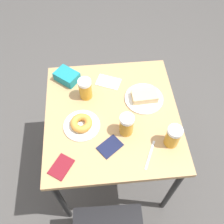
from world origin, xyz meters
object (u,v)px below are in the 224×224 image
object	(u,v)px
passport_far_edge	(110,146)
blue_pouch	(67,76)
napkin_folded	(108,82)
beer_mug_left	(85,89)
beer_mug_center	(173,136)
passport_near_edge	(61,167)
plate_with_cake	(144,97)
beer_mug_right	(127,125)
plate_with_donut	(81,124)
fork	(150,155)

from	to	relation	value
passport_far_edge	blue_pouch	world-z (taller)	blue_pouch
napkin_folded	blue_pouch	xyz separation A→B (m)	(0.26, -0.05, 0.03)
napkin_folded	passport_far_edge	size ratio (longest dim) A/B	1.13
beer_mug_left	beer_mug_center	size ratio (longest dim) A/B	1.00
passport_far_edge	beer_mug_left	bearing A→B (deg)	-72.34
beer_mug_left	passport_near_edge	size ratio (longest dim) A/B	0.89
beer_mug_left	blue_pouch	bearing A→B (deg)	-51.34
plate_with_cake	blue_pouch	size ratio (longest dim) A/B	1.33
beer_mug_center	beer_mug_left	bearing A→B (deg)	-39.31
beer_mug_right	napkin_folded	distance (m)	0.38
beer_mug_left	beer_mug_center	bearing A→B (deg)	140.69
napkin_folded	passport_near_edge	world-z (taller)	passport_near_edge
napkin_folded	passport_near_edge	size ratio (longest dim) A/B	1.13
plate_with_cake	beer_mug_right	distance (m)	0.26
beer_mug_right	passport_far_edge	xyz separation A→B (m)	(0.10, 0.09, -0.07)
plate_with_donut	beer_mug_right	distance (m)	0.26
beer_mug_right	blue_pouch	world-z (taller)	beer_mug_right
plate_with_cake	passport_near_edge	size ratio (longest dim) A/B	1.53
beer_mug_center	blue_pouch	distance (m)	0.76
napkin_folded	fork	world-z (taller)	same
plate_with_cake	beer_mug_left	xyz separation A→B (m)	(0.35, -0.06, 0.05)
beer_mug_right	napkin_folded	size ratio (longest dim) A/B	0.79
plate_with_donut	fork	bearing A→B (deg)	148.90
beer_mug_left	beer_mug_right	distance (m)	0.35
plate_with_donut	napkin_folded	distance (m)	0.36
beer_mug_center	blue_pouch	xyz separation A→B (m)	(0.56, -0.51, -0.04)
passport_near_edge	blue_pouch	xyz separation A→B (m)	(-0.03, -0.60, 0.03)
fork	beer_mug_left	bearing A→B (deg)	-53.16
beer_mug_left	passport_near_edge	distance (m)	0.48
beer_mug_center	passport_near_edge	xyz separation A→B (m)	(0.59, 0.09, -0.07)
beer_mug_center	plate_with_donut	bearing A→B (deg)	-17.44
beer_mug_center	napkin_folded	world-z (taller)	beer_mug_center
plate_with_donut	passport_near_edge	distance (m)	0.26
fork	passport_near_edge	xyz separation A→B (m)	(0.47, 0.02, 0.00)
blue_pouch	passport_far_edge	bearing A→B (deg)	114.54
beer_mug_left	plate_with_donut	bearing A→B (deg)	81.21
beer_mug_center	fork	bearing A→B (deg)	26.74
beer_mug_right	passport_far_edge	world-z (taller)	beer_mug_right
beer_mug_left	passport_far_edge	world-z (taller)	beer_mug_left
fork	blue_pouch	xyz separation A→B (m)	(0.44, -0.57, 0.03)
plate_with_donut	blue_pouch	xyz separation A→B (m)	(0.08, -0.36, 0.01)
plate_with_cake	fork	size ratio (longest dim) A/B	1.43
beer_mug_right	passport_far_edge	bearing A→B (deg)	42.13
plate_with_donut	passport_far_edge	world-z (taller)	plate_with_donut
fork	blue_pouch	bearing A→B (deg)	-52.69
plate_with_cake	blue_pouch	distance (m)	0.51
plate_with_donut	fork	world-z (taller)	plate_with_donut
plate_with_cake	beer_mug_center	size ratio (longest dim) A/B	1.71
plate_with_cake	beer_mug_left	world-z (taller)	beer_mug_left
beer_mug_left	napkin_folded	bearing A→B (deg)	-145.24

